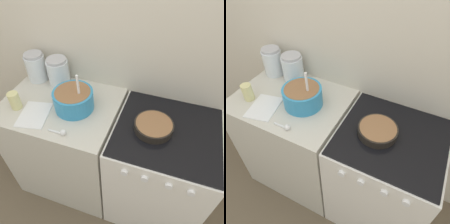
{
  "view_description": "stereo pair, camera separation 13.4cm",
  "coord_description": "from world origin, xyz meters",
  "views": [
    {
      "loc": [
        0.3,
        -0.62,
        1.92
      ],
      "look_at": [
        -0.01,
        0.29,
        0.98
      ],
      "focal_mm": 35.0,
      "sensor_mm": 36.0,
      "label": 1
    },
    {
      "loc": [
        0.42,
        -0.57,
        1.92
      ],
      "look_at": [
        -0.01,
        0.29,
        0.98
      ],
      "focal_mm": 35.0,
      "sensor_mm": 36.0,
      "label": 2
    }
  ],
  "objects": [
    {
      "name": "ground_plane",
      "position": [
        0.0,
        0.0,
        0.0
      ],
      "size": [
        12.0,
        12.0,
        0.0
      ],
      "primitive_type": "plane",
      "color": "brown"
    },
    {
      "name": "wall_back",
      "position": [
        0.0,
        0.63,
        1.2
      ],
      "size": [
        4.58,
        0.05,
        2.4
      ],
      "color": "beige",
      "rests_on": "ground_plane"
    },
    {
      "name": "countertop_cabinet",
      "position": [
        -0.39,
        0.3,
        0.46
      ],
      "size": [
        0.79,
        0.61,
        0.93
      ],
      "color": "beige",
      "rests_on": "ground_plane"
    },
    {
      "name": "stove",
      "position": [
        0.34,
        0.3,
        0.46
      ],
      "size": [
        0.65,
        0.62,
        0.93
      ],
      "color": "white",
      "rests_on": "ground_plane"
    },
    {
      "name": "mixing_bowl",
      "position": [
        -0.28,
        0.3,
        1.0
      ],
      "size": [
        0.26,
        0.26,
        0.26
      ],
      "color": "#338CBF",
      "rests_on": "countertop_cabinet"
    },
    {
      "name": "baking_pan",
      "position": [
        0.25,
        0.28,
        0.95
      ],
      "size": [
        0.23,
        0.23,
        0.05
      ],
      "color": "black",
      "rests_on": "stove"
    },
    {
      "name": "storage_jar_left",
      "position": [
        -0.68,
        0.51,
        1.02
      ],
      "size": [
        0.15,
        0.15,
        0.21
      ],
      "color": "silver",
      "rests_on": "countertop_cabinet"
    },
    {
      "name": "storage_jar_middle",
      "position": [
        -0.5,
        0.51,
        1.02
      ],
      "size": [
        0.15,
        0.15,
        0.21
      ],
      "color": "silver",
      "rests_on": "countertop_cabinet"
    },
    {
      "name": "tin_can",
      "position": [
        -0.64,
        0.18,
        0.99
      ],
      "size": [
        0.07,
        0.07,
        0.12
      ],
      "color": "beige",
      "rests_on": "countertop_cabinet"
    },
    {
      "name": "recipe_page",
      "position": [
        -0.49,
        0.16,
        0.93
      ],
      "size": [
        0.22,
        0.27,
        0.01
      ],
      "color": "white",
      "rests_on": "countertop_cabinet"
    },
    {
      "name": "measuring_spoon",
      "position": [
        -0.25,
        0.07,
        0.94
      ],
      "size": [
        0.12,
        0.04,
        0.04
      ],
      "color": "white",
      "rests_on": "countertop_cabinet"
    }
  ]
}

